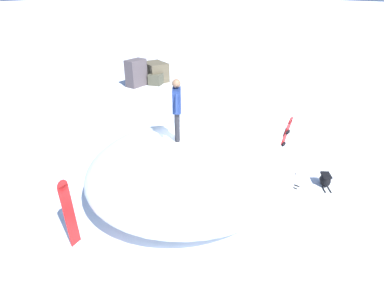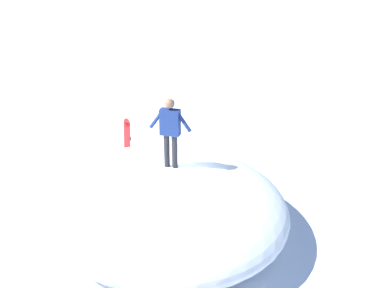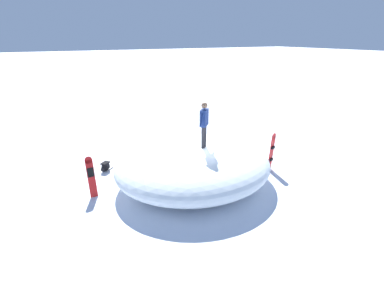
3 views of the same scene
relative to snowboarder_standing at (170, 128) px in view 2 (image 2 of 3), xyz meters
name	(u,v)px [view 2 (image 2 of 3)]	position (x,y,z in m)	size (l,w,h in m)	color
ground	(170,228)	(-0.17, 0.16, -2.65)	(240.00, 240.00, 0.00)	white
snow_mound	(165,203)	(-0.26, 0.33, -1.83)	(5.73, 6.30, 1.64)	white
snowboarder_standing	(170,128)	(0.00, 0.00, 0.00)	(0.82, 0.79, 1.74)	black
snowboard_primary_upright	(127,144)	(3.35, -0.22, -1.74)	(0.31, 0.21, 1.74)	red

